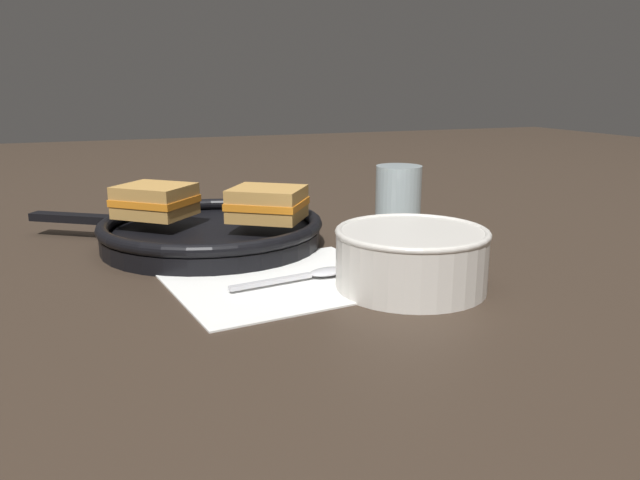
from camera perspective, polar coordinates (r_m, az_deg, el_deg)
The scene contains 8 objects.
ground_plane at distance 0.79m, azimuth -0.39°, elevation -2.96°, with size 4.00×4.00×0.00m, color #382B21.
napkin at distance 0.75m, azimuth -3.42°, elevation -3.71°, with size 0.28×0.25×0.00m.
soup_bowl at distance 0.72m, azimuth 8.35°, elevation -1.34°, with size 0.18×0.18×0.07m.
spoon at distance 0.75m, azimuth -0.66°, elevation -3.15°, with size 0.16×0.04×0.01m.
skillet at distance 0.92m, azimuth -9.98°, elevation 0.78°, with size 0.41×0.34×0.04m.
sandwich_near_left at distance 0.89m, azimuth -4.83°, elevation 3.33°, with size 0.13×0.13×0.05m.
sandwich_near_right at distance 0.94m, azimuth -14.83°, elevation 3.51°, with size 0.13×0.13×0.05m.
drinking_glass at distance 0.98m, azimuth 7.16°, elevation 3.61°, with size 0.07×0.07×0.11m.
Camera 1 is at (-0.27, -0.70, 0.23)m, focal length 35.00 mm.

